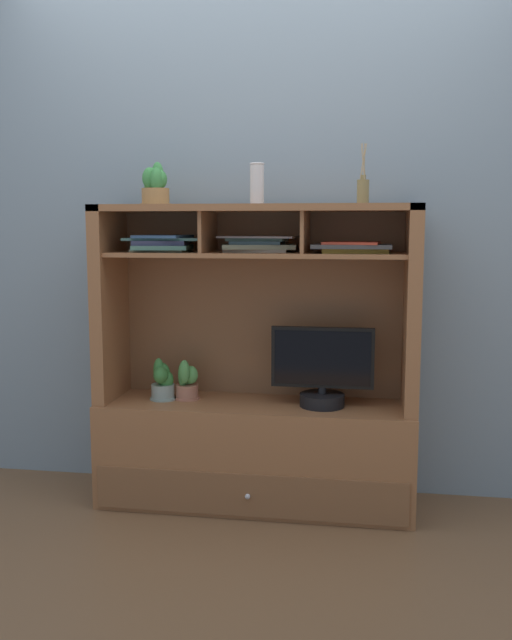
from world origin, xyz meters
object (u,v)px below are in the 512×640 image
object	(u,v)px
potted_fern	(163,382)
diffuser_bottle	(363,191)
magazine_stack_left	(353,247)
magazine_stack_right	(259,244)
media_console	(256,413)
potted_orchid	(187,382)
tv_monitor	(322,373)
ceramic_vase	(257,184)
magazine_stack_centre	(163,243)
potted_succulent	(155,188)

from	to	relation	value
potted_fern	diffuser_bottle	size ratio (longest dim) A/B	0.76
magazine_stack_left	magazine_stack_right	bearing A→B (deg)	172.79
media_console	magazine_stack_right	bearing A→B (deg)	82.24
magazine_stack_left	magazine_stack_right	world-z (taller)	magazine_stack_right
media_console	potted_fern	xyz separation A→B (m)	(-0.44, -0.02, 0.13)
media_console	potted_orchid	size ratio (longest dim) A/B	7.55
media_console	magazine_stack_right	world-z (taller)	media_console
tv_monitor	ceramic_vase	xyz separation A→B (m)	(-0.30, 0.05, 0.84)
potted_fern	magazine_stack_centre	xyz separation A→B (m)	(0.01, 0.01, 0.64)
potted_fern	potted_succulent	bearing A→B (deg)	129.16
magazine_stack_centre	diffuser_bottle	xyz separation A→B (m)	(0.89, 0.00, 0.23)
magazine_stack_centre	tv_monitor	bearing A→B (deg)	-0.87
media_console	diffuser_bottle	world-z (taller)	diffuser_bottle
magazine_stack_centre	potted_succulent	size ratio (longest dim) A/B	1.85
magazine_stack_left	magazine_stack_centre	xyz separation A→B (m)	(-0.85, 0.00, 0.01)
magazine_stack_centre	potted_fern	bearing A→B (deg)	-151.21
potted_fern	ceramic_vase	size ratio (longest dim) A/B	1.06
ceramic_vase	magazine_stack_right	bearing A→B (deg)	71.64
potted_succulent	media_console	bearing A→B (deg)	-1.62
magazine_stack_left	diffuser_bottle	xyz separation A→B (m)	(0.04, 0.00, 0.24)
magazine_stack_centre	magazine_stack_right	xyz separation A→B (m)	(0.43, 0.05, -0.00)
diffuser_bottle	magazine_stack_right	bearing A→B (deg)	173.75
potted_fern	magazine_stack_right	bearing A→B (deg)	7.35
magazine_stack_centre	magazine_stack_right	bearing A→B (deg)	6.78
magazine_stack_left	ceramic_vase	world-z (taller)	ceramic_vase
potted_fern	potted_succulent	size ratio (longest dim) A/B	1.00
media_console	magazine_stack_left	bearing A→B (deg)	-2.66
potted_orchid	magazine_stack_centre	size ratio (longest dim) A/B	0.53
potted_fern	potted_succulent	xyz separation A→B (m)	(-0.03, 0.04, 0.89)
magazine_stack_left	potted_fern	bearing A→B (deg)	-179.76
potted_succulent	ceramic_vase	world-z (taller)	potted_succulent
media_console	potted_orchid	xyz separation A→B (m)	(-0.33, 0.00, 0.13)
diffuser_bottle	potted_succulent	bearing A→B (deg)	178.15
potted_fern	magazine_stack_centre	distance (m)	0.64
potted_orchid	ceramic_vase	world-z (taller)	ceramic_vase
potted_fern	potted_succulent	distance (m)	0.89
potted_fern	ceramic_vase	world-z (taller)	ceramic_vase
potted_orchid	potted_fern	xyz separation A→B (m)	(-0.11, -0.03, 0.00)
potted_orchid	potted_fern	bearing A→B (deg)	-165.37
potted_orchid	magazine_stack_left	distance (m)	0.99
media_console	potted_fern	size ratio (longest dim) A/B	7.36
potted_orchid	magazine_stack_centre	bearing A→B (deg)	-167.03
magazine_stack_left	magazine_stack_centre	world-z (taller)	magazine_stack_centre
potted_fern	magazine_stack_centre	bearing A→B (deg)	28.79
potted_fern	media_console	bearing A→B (deg)	3.07
tv_monitor	potted_orchid	distance (m)	0.64
potted_fern	diffuser_bottle	world-z (taller)	diffuser_bottle
tv_monitor	potted_fern	xyz separation A→B (m)	(-0.74, 0.01, -0.07)
ceramic_vase	diffuser_bottle	bearing A→B (deg)	-4.51
media_console	diffuser_bottle	bearing A→B (deg)	-2.08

